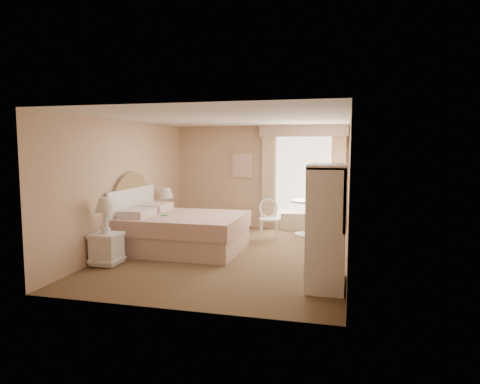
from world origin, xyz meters
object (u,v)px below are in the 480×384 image
(nightstand_far, at_px, (167,218))
(cafe_chair, at_px, (269,216))
(bed, at_px, (177,230))
(round_table, at_px, (307,212))
(nightstand_near, at_px, (106,240))
(armoire, at_px, (327,236))

(nightstand_far, bearing_deg, cafe_chair, 5.63)
(bed, height_order, round_table, bed)
(cafe_chair, bearing_deg, bed, -155.23)
(nightstand_near, xyz_separation_m, round_table, (3.05, 3.34, 0.10))
(round_table, xyz_separation_m, cafe_chair, (-0.77, -0.64, -0.02))
(bed, height_order, nightstand_far, bed)
(round_table, distance_m, cafe_chair, 1.00)
(nightstand_far, distance_m, armoire, 4.52)
(armoire, bearing_deg, nightstand_near, 177.40)
(nightstand_near, bearing_deg, bed, 60.83)
(bed, xyz_separation_m, nightstand_far, (-0.73, 1.17, 0.02))
(bed, bearing_deg, round_table, 41.22)
(cafe_chair, height_order, armoire, armoire)
(nightstand_far, height_order, round_table, nightstand_far)
(bed, bearing_deg, cafe_chair, 41.81)
(round_table, height_order, armoire, armoire)
(nightstand_near, relative_size, cafe_chair, 1.29)
(nightstand_near, distance_m, round_table, 4.52)
(bed, relative_size, nightstand_near, 2.05)
(cafe_chair, bearing_deg, round_table, 22.94)
(bed, xyz_separation_m, round_table, (2.32, 2.03, 0.14))
(nightstand_far, bearing_deg, armoire, -35.84)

